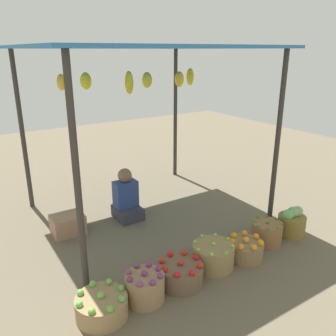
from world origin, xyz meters
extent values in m
plane|color=#695D49|center=(0.00, 0.00, 0.00)|extent=(14.00, 14.00, 0.00)
cylinder|color=#38332D|center=(-1.41, -1.25, 1.22)|extent=(0.07, 0.07, 2.45)
cylinder|color=#38332D|center=(1.41, -1.25, 1.22)|extent=(0.07, 0.07, 2.45)
cylinder|color=#38332D|center=(-1.41, 1.25, 1.22)|extent=(0.07, 0.07, 2.45)
cylinder|color=#38332D|center=(1.41, 1.25, 1.22)|extent=(0.07, 0.07, 2.45)
cube|color=teal|center=(0.00, 0.00, 2.47)|extent=(3.12, 2.81, 0.04)
ellipsoid|color=yellow|center=(-0.97, 0.46, 2.02)|extent=(0.12, 0.12, 0.22)
ellipsoid|color=yellow|center=(-0.63, 0.47, 2.02)|extent=(0.16, 0.16, 0.23)
ellipsoid|color=yellow|center=(-0.24, -0.09, 2.02)|extent=(0.11, 0.11, 0.30)
ellipsoid|color=yellow|center=(0.17, 0.14, 2.02)|extent=(0.14, 0.14, 0.22)
ellipsoid|color=yellow|center=(0.64, 0.01, 2.02)|extent=(0.14, 0.14, 0.22)
ellipsoid|color=yellow|center=(1.05, 0.30, 2.02)|extent=(0.12, 0.12, 0.27)
cube|color=#363745|center=(-0.28, 0.02, 0.09)|extent=(0.36, 0.44, 0.18)
cube|color=navy|center=(-0.28, 0.07, 0.38)|extent=(0.34, 0.22, 0.40)
sphere|color=#855B46|center=(-0.28, 0.07, 0.67)|extent=(0.21, 0.21, 0.21)
cylinder|color=#9A7D53|center=(-1.42, -1.70, 0.11)|extent=(0.50, 0.50, 0.21)
sphere|color=#70B449|center=(-1.42, -1.70, 0.24)|extent=(0.07, 0.07, 0.07)
sphere|color=#67AA43|center=(-1.21, -1.70, 0.23)|extent=(0.07, 0.07, 0.07)
sphere|color=#6BB04D|center=(-1.27, -1.55, 0.23)|extent=(0.07, 0.07, 0.07)
sphere|color=#6AAB4E|center=(-1.42, -1.49, 0.23)|extent=(0.07, 0.07, 0.07)
sphere|color=#6BB349|center=(-1.57, -1.55, 0.23)|extent=(0.07, 0.07, 0.07)
sphere|color=#64BB48|center=(-1.63, -1.70, 0.23)|extent=(0.07, 0.07, 0.07)
sphere|color=#6DB33F|center=(-1.57, -1.85, 0.23)|extent=(0.07, 0.07, 0.07)
sphere|color=#68AD40|center=(-1.42, -1.91, 0.23)|extent=(0.07, 0.07, 0.07)
sphere|color=#6AAB50|center=(-1.27, -1.85, 0.23)|extent=(0.07, 0.07, 0.07)
cylinder|color=#9A7854|center=(-0.96, -1.72, 0.14)|extent=(0.40, 0.40, 0.29)
sphere|color=#803070|center=(-0.96, -1.72, 0.32)|extent=(0.06, 0.06, 0.06)
sphere|color=#7A2D6F|center=(-0.80, -1.72, 0.31)|extent=(0.06, 0.06, 0.06)
sphere|color=#7E3572|center=(-0.84, -1.60, 0.31)|extent=(0.06, 0.06, 0.06)
sphere|color=#763767|center=(-0.96, -1.56, 0.31)|extent=(0.06, 0.06, 0.06)
sphere|color=#884073|center=(-1.08, -1.60, 0.31)|extent=(0.06, 0.06, 0.06)
sphere|color=#782E66|center=(-1.12, -1.72, 0.31)|extent=(0.06, 0.06, 0.06)
sphere|color=#853A79|center=(-1.08, -1.83, 0.31)|extent=(0.06, 0.06, 0.06)
sphere|color=#7D3174|center=(-0.96, -1.88, 0.31)|extent=(0.06, 0.06, 0.06)
sphere|color=#763470|center=(-0.84, -1.83, 0.31)|extent=(0.06, 0.06, 0.06)
cylinder|color=brown|center=(-0.50, -1.69, 0.11)|extent=(0.50, 0.50, 0.22)
sphere|color=red|center=(-0.50, -1.69, 0.25)|extent=(0.07, 0.07, 0.07)
sphere|color=red|center=(-0.29, -1.69, 0.25)|extent=(0.07, 0.07, 0.07)
sphere|color=red|center=(-0.35, -1.54, 0.25)|extent=(0.07, 0.07, 0.07)
sphere|color=red|center=(-0.50, -1.48, 0.25)|extent=(0.07, 0.07, 0.07)
sphere|color=red|center=(-0.64, -1.54, 0.25)|extent=(0.07, 0.07, 0.07)
sphere|color=red|center=(-0.70, -1.69, 0.25)|extent=(0.07, 0.07, 0.07)
sphere|color=red|center=(-0.64, -1.84, 0.25)|extent=(0.07, 0.07, 0.07)
sphere|color=red|center=(-0.50, -1.90, 0.25)|extent=(0.07, 0.07, 0.07)
sphere|color=red|center=(-0.35, -1.84, 0.25)|extent=(0.07, 0.07, 0.07)
cylinder|color=olive|center=(0.00, -1.65, 0.14)|extent=(0.49, 0.49, 0.28)
sphere|color=#8ECC2E|center=(0.00, -1.65, 0.30)|extent=(0.04, 0.04, 0.04)
sphere|color=#84CA32|center=(0.22, -1.65, 0.29)|extent=(0.04, 0.04, 0.04)
sphere|color=#92CC3F|center=(0.16, -1.49, 0.29)|extent=(0.04, 0.04, 0.04)
sphere|color=#8ED03C|center=(0.00, -1.43, 0.29)|extent=(0.04, 0.04, 0.04)
sphere|color=#8EC33D|center=(-0.16, -1.49, 0.29)|extent=(0.04, 0.04, 0.04)
sphere|color=#87C32F|center=(-0.22, -1.65, 0.29)|extent=(0.04, 0.04, 0.04)
sphere|color=#8ECF38|center=(-0.16, -1.80, 0.29)|extent=(0.04, 0.04, 0.04)
sphere|color=#82C042|center=(0.00, -1.87, 0.29)|extent=(0.04, 0.04, 0.04)
sphere|color=#92CC30|center=(0.16, -1.80, 0.29)|extent=(0.04, 0.04, 0.04)
cylinder|color=#896D4B|center=(0.45, -1.72, 0.11)|extent=(0.44, 0.44, 0.22)
sphere|color=orange|center=(0.45, -1.72, 0.25)|extent=(0.08, 0.08, 0.08)
sphere|color=orange|center=(0.62, -1.72, 0.24)|extent=(0.08, 0.08, 0.08)
sphere|color=orange|center=(0.56, -1.59, 0.24)|extent=(0.08, 0.08, 0.08)
sphere|color=orange|center=(0.41, -1.55, 0.24)|extent=(0.08, 0.08, 0.08)
sphere|color=orange|center=(0.29, -1.65, 0.24)|extent=(0.08, 0.08, 0.08)
sphere|color=orange|center=(0.29, -1.80, 0.24)|extent=(0.08, 0.08, 0.08)
sphere|color=orange|center=(0.41, -1.89, 0.24)|extent=(0.08, 0.08, 0.08)
sphere|color=orange|center=(0.56, -1.86, 0.24)|extent=(0.08, 0.08, 0.08)
cylinder|color=olive|center=(0.94, -1.62, 0.14)|extent=(0.40, 0.40, 0.29)
sphere|color=#368F28|center=(0.94, -1.62, 0.30)|extent=(0.04, 0.04, 0.04)
sphere|color=#378E2A|center=(1.12, -1.62, 0.30)|extent=(0.04, 0.04, 0.04)
sphere|color=#3E8325|center=(1.07, -1.49, 0.30)|extent=(0.04, 0.04, 0.04)
sphere|color=#3F812A|center=(0.94, -1.44, 0.30)|extent=(0.04, 0.04, 0.04)
sphere|color=#38812B|center=(0.81, -1.49, 0.30)|extent=(0.04, 0.04, 0.04)
sphere|color=#3A8A2A|center=(0.76, -1.62, 0.30)|extent=(0.04, 0.04, 0.04)
sphere|color=#2F8D33|center=(0.81, -1.74, 0.30)|extent=(0.04, 0.04, 0.04)
sphere|color=#388D27|center=(0.94, -1.79, 0.30)|extent=(0.04, 0.04, 0.04)
sphere|color=#388C33|center=(1.07, -1.74, 0.30)|extent=(0.04, 0.04, 0.04)
cylinder|color=olive|center=(1.39, -1.66, 0.14)|extent=(0.37, 0.37, 0.28)
sphere|color=#78AB69|center=(1.39, -1.66, 0.34)|extent=(0.15, 0.15, 0.15)
sphere|color=#83AF70|center=(1.48, -1.66, 0.33)|extent=(0.15, 0.15, 0.15)
sphere|color=#71AD63|center=(1.29, -1.66, 0.33)|extent=(0.15, 0.15, 0.15)
cube|color=#9E7659|center=(-1.19, 0.05, 0.14)|extent=(0.43, 0.34, 0.27)
camera|label=1|loc=(-2.36, -4.33, 2.44)|focal=37.23mm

